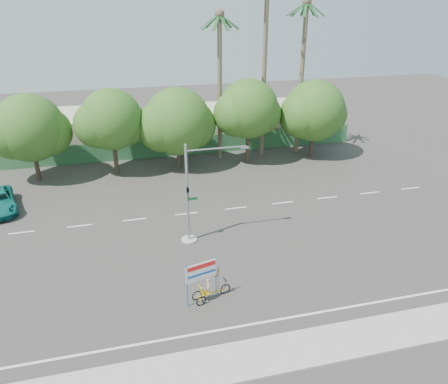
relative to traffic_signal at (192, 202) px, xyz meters
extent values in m
plane|color=#33302D|center=(2.20, -3.98, -2.92)|extent=(120.00, 120.00, 0.00)
cube|color=gray|center=(2.20, -11.48, -2.86)|extent=(50.00, 2.40, 0.12)
cube|color=#336B3D|center=(2.20, 17.52, -1.92)|extent=(38.00, 0.08, 2.00)
cube|color=beige|center=(-7.80, 22.02, -0.92)|extent=(12.00, 8.00, 4.00)
cube|color=beige|center=(10.20, 22.02, -1.12)|extent=(14.00, 8.00, 3.60)
cylinder|color=#473828|center=(-11.80, 14.02, -1.16)|extent=(0.40, 0.40, 3.52)
sphere|color=#265017|center=(-11.80, 14.02, 2.04)|extent=(6.00, 6.00, 6.00)
sphere|color=#265017|center=(-10.45, 14.32, 1.48)|extent=(4.32, 4.32, 4.32)
sphere|color=#265017|center=(-13.15, 13.77, 1.72)|extent=(4.56, 4.56, 4.56)
cylinder|color=#473828|center=(-4.80, 14.02, -1.05)|extent=(0.40, 0.40, 3.74)
sphere|color=#265017|center=(-4.80, 14.02, 2.35)|extent=(5.60, 5.60, 5.60)
sphere|color=#265017|center=(-3.54, 14.32, 1.76)|extent=(4.03, 4.03, 4.03)
sphere|color=#265017|center=(-6.06, 13.77, 2.01)|extent=(4.26, 4.26, 4.26)
cylinder|color=#473828|center=(1.20, 14.02, -1.27)|extent=(0.40, 0.40, 3.30)
sphere|color=#265017|center=(1.20, 14.02, 1.73)|extent=(6.40, 6.40, 6.40)
sphere|color=#265017|center=(2.64, 14.32, 1.21)|extent=(4.61, 4.61, 4.61)
sphere|color=#265017|center=(-0.24, 13.77, 1.43)|extent=(4.86, 4.86, 4.86)
cylinder|color=#473828|center=(8.20, 14.02, -0.98)|extent=(0.40, 0.40, 3.87)
sphere|color=#265017|center=(8.20, 14.02, 2.54)|extent=(5.80, 5.80, 5.80)
sphere|color=#265017|center=(9.50, 14.32, 1.92)|extent=(4.18, 4.18, 4.18)
sphere|color=#265017|center=(6.89, 13.77, 2.19)|extent=(4.41, 4.41, 4.41)
cylinder|color=#473828|center=(15.20, 14.02, -1.20)|extent=(0.40, 0.40, 3.43)
sphere|color=#265017|center=(15.20, 14.02, 1.92)|extent=(6.20, 6.20, 6.20)
sphere|color=#265017|center=(16.59, 14.32, 1.37)|extent=(4.46, 4.46, 4.46)
sphere|color=#265017|center=(13.80, 13.77, 1.61)|extent=(4.71, 4.71, 4.71)
cylinder|color=#70604C|center=(10.20, 15.52, 5.58)|extent=(0.44, 0.44, 17.00)
cylinder|color=#70604C|center=(14.20, 15.52, 4.58)|extent=(0.44, 0.44, 15.00)
sphere|color=#70604C|center=(14.20, 15.52, 12.08)|extent=(0.90, 0.90, 0.90)
cube|color=#1C4C21|center=(15.14, 15.52, 11.42)|extent=(1.91, 0.28, 1.36)
cube|color=#1C4C21|center=(14.92, 16.12, 11.42)|extent=(1.65, 1.44, 1.36)
cube|color=#1C4C21|center=(14.36, 16.44, 11.42)|extent=(0.61, 1.93, 1.36)
cube|color=#1C4C21|center=(13.73, 16.33, 11.42)|extent=(1.20, 1.80, 1.36)
cube|color=#1C4C21|center=(13.31, 15.84, 11.42)|extent=(1.89, 0.92, 1.36)
cube|color=#1C4C21|center=(13.31, 15.19, 11.42)|extent=(1.89, 0.92, 1.36)
cube|color=#1C4C21|center=(13.73, 14.70, 11.42)|extent=(1.20, 1.80, 1.36)
cube|color=#1C4C21|center=(14.36, 14.59, 11.42)|extent=(0.61, 1.93, 1.36)
cube|color=#1C4C21|center=(14.92, 14.91, 11.42)|extent=(1.65, 1.44, 1.36)
cylinder|color=#70604C|center=(5.70, 15.52, 4.08)|extent=(0.44, 0.44, 14.00)
sphere|color=#70604C|center=(5.70, 15.52, 11.08)|extent=(0.90, 0.90, 0.90)
cube|color=#1C4C21|center=(6.64, 15.52, 10.42)|extent=(1.91, 0.28, 1.36)
cube|color=#1C4C21|center=(6.42, 16.12, 10.42)|extent=(1.65, 1.44, 1.36)
cube|color=#1C4C21|center=(5.86, 16.44, 10.42)|extent=(0.61, 1.93, 1.36)
cube|color=#1C4C21|center=(5.23, 16.33, 10.42)|extent=(1.20, 1.80, 1.36)
cube|color=#1C4C21|center=(4.81, 15.84, 10.42)|extent=(1.89, 0.92, 1.36)
cube|color=#1C4C21|center=(4.81, 15.19, 10.42)|extent=(1.89, 0.92, 1.36)
cube|color=#1C4C21|center=(5.23, 14.70, 10.42)|extent=(1.20, 1.80, 1.36)
cube|color=#1C4C21|center=(5.86, 14.59, 10.42)|extent=(0.61, 1.93, 1.36)
cube|color=#1C4C21|center=(6.42, 14.91, 10.42)|extent=(1.65, 1.44, 1.36)
cylinder|color=gray|center=(-0.30, 0.02, -2.87)|extent=(1.10, 1.10, 0.10)
cylinder|color=gray|center=(-0.30, 0.02, 0.58)|extent=(0.18, 0.18, 7.00)
cylinder|color=gray|center=(1.70, 0.02, 3.63)|extent=(4.00, 0.10, 0.10)
cube|color=gray|center=(3.60, 0.02, 3.53)|extent=(0.55, 0.20, 0.12)
imported|color=black|center=(-0.30, -0.20, 0.68)|extent=(0.16, 0.20, 1.00)
cube|color=#14662D|center=(0.05, 0.02, 0.23)|extent=(0.70, 0.04, 0.18)
torus|color=black|center=(0.67, -6.34, -2.63)|extent=(0.66, 0.24, 0.66)
torus|color=black|center=(-1.00, -6.50, -2.65)|extent=(0.61, 0.23, 0.62)
torus|color=black|center=(-0.86, -7.03, -2.65)|extent=(0.61, 0.23, 0.62)
cube|color=gold|center=(-0.13, -6.55, -2.57)|extent=(1.61, 0.48, 0.06)
cube|color=gold|center=(-0.93, -6.77, -2.63)|extent=(0.21, 0.58, 0.05)
cube|color=gold|center=(-0.51, -6.65, -2.43)|extent=(0.58, 0.52, 0.06)
cube|color=gold|center=(-0.76, -6.72, -2.16)|extent=(0.32, 0.45, 0.53)
cylinder|color=black|center=(0.67, -6.34, -2.24)|extent=(0.04, 0.04, 0.54)
cube|color=black|center=(0.67, -6.34, -1.98)|extent=(0.15, 0.43, 0.04)
imported|color=#CCB284|center=(-0.37, -6.62, -2.06)|extent=(0.34, 0.43, 1.05)
cylinder|color=#174AB1|center=(-1.59, -6.94, -1.61)|extent=(0.07, 0.07, 2.63)
cylinder|color=#174AB1|center=(0.10, -6.49, -1.61)|extent=(0.07, 0.07, 2.63)
cube|color=white|center=(-0.74, -6.72, -0.92)|extent=(1.80, 0.52, 1.07)
cube|color=red|center=(-0.74, -6.75, -0.58)|extent=(1.60, 0.44, 0.25)
cube|color=#174AB1|center=(-0.74, -6.75, -1.07)|extent=(1.60, 0.44, 0.14)
cylinder|color=black|center=(0.24, -6.45, -1.90)|extent=(0.02, 0.02, 2.04)
cube|color=red|center=(-0.09, -6.54, -1.26)|extent=(0.84, 0.24, 0.64)
camera|label=1|loc=(-4.38, -26.05, 12.72)|focal=35.00mm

